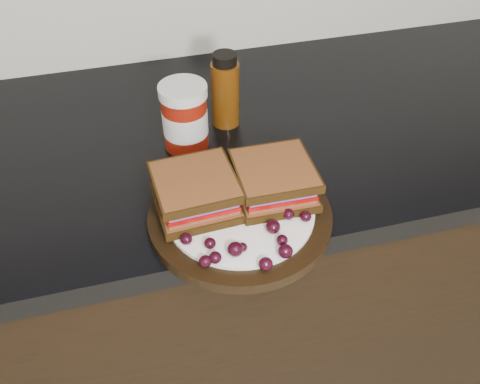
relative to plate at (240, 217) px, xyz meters
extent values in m
cube|color=black|center=(-0.07, 0.23, -0.48)|extent=(3.96, 0.58, 0.86)
cube|color=black|center=(-0.07, 0.23, -0.03)|extent=(3.98, 0.60, 0.04)
cylinder|color=black|center=(0.00, 0.00, 0.00)|extent=(0.28, 0.28, 0.02)
ellipsoid|color=black|center=(-0.09, -0.05, 0.02)|extent=(0.02, 0.02, 0.02)
ellipsoid|color=black|center=(-0.06, -0.06, 0.02)|extent=(0.02, 0.02, 0.02)
ellipsoid|color=black|center=(-0.07, -0.09, 0.02)|extent=(0.02, 0.02, 0.02)
ellipsoid|color=black|center=(-0.06, -0.09, 0.02)|extent=(0.02, 0.02, 0.02)
ellipsoid|color=black|center=(-0.03, -0.08, 0.03)|extent=(0.02, 0.02, 0.02)
ellipsoid|color=black|center=(-0.02, -0.08, 0.02)|extent=(0.01, 0.01, 0.01)
ellipsoid|color=black|center=(0.00, -0.12, 0.02)|extent=(0.02, 0.02, 0.02)
ellipsoid|color=black|center=(0.04, -0.10, 0.02)|extent=(0.02, 0.02, 0.02)
ellipsoid|color=black|center=(0.04, -0.08, 0.02)|extent=(0.02, 0.02, 0.02)
ellipsoid|color=black|center=(0.03, -0.06, 0.02)|extent=(0.02, 0.02, 0.02)
ellipsoid|color=black|center=(0.09, -0.05, 0.02)|extent=(0.02, 0.02, 0.02)
ellipsoid|color=black|center=(0.06, -0.04, 0.02)|extent=(0.02, 0.02, 0.02)
ellipsoid|color=black|center=(0.08, -0.02, 0.02)|extent=(0.02, 0.02, 0.02)
ellipsoid|color=black|center=(0.09, 0.02, 0.02)|extent=(0.02, 0.02, 0.02)
ellipsoid|color=black|center=(0.09, 0.02, 0.02)|extent=(0.02, 0.02, 0.01)
ellipsoid|color=black|center=(0.06, 0.02, 0.02)|extent=(0.02, 0.02, 0.02)
ellipsoid|color=black|center=(-0.03, 0.06, 0.02)|extent=(0.02, 0.02, 0.02)
ellipsoid|color=black|center=(-0.04, 0.04, 0.02)|extent=(0.02, 0.02, 0.02)
ellipsoid|color=black|center=(-0.07, 0.04, 0.02)|extent=(0.02, 0.02, 0.02)
ellipsoid|color=black|center=(-0.07, 0.02, 0.02)|extent=(0.02, 0.02, 0.02)
ellipsoid|color=black|center=(-0.05, -0.01, 0.02)|extent=(0.02, 0.02, 0.02)
ellipsoid|color=black|center=(-0.07, -0.02, 0.02)|extent=(0.01, 0.01, 0.01)
ellipsoid|color=black|center=(-0.06, 0.02, 0.02)|extent=(0.02, 0.02, 0.02)
ellipsoid|color=black|center=(-0.07, 0.03, 0.02)|extent=(0.02, 0.02, 0.02)
ellipsoid|color=black|center=(-0.07, 0.01, 0.02)|extent=(0.02, 0.02, 0.01)
cylinder|color=maroon|center=(-0.04, 0.21, 0.05)|extent=(0.10, 0.10, 0.12)
cylinder|color=#542A08|center=(0.04, 0.26, 0.06)|extent=(0.06, 0.06, 0.14)
camera|label=1|loc=(-0.15, -0.56, 0.58)|focal=40.00mm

